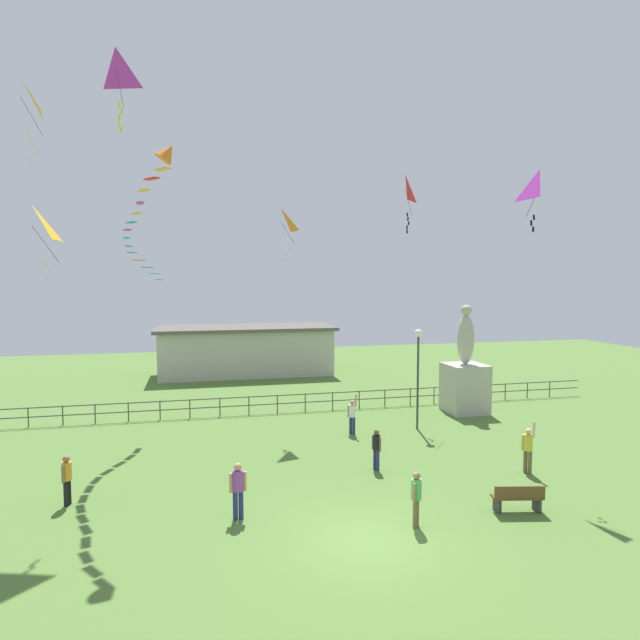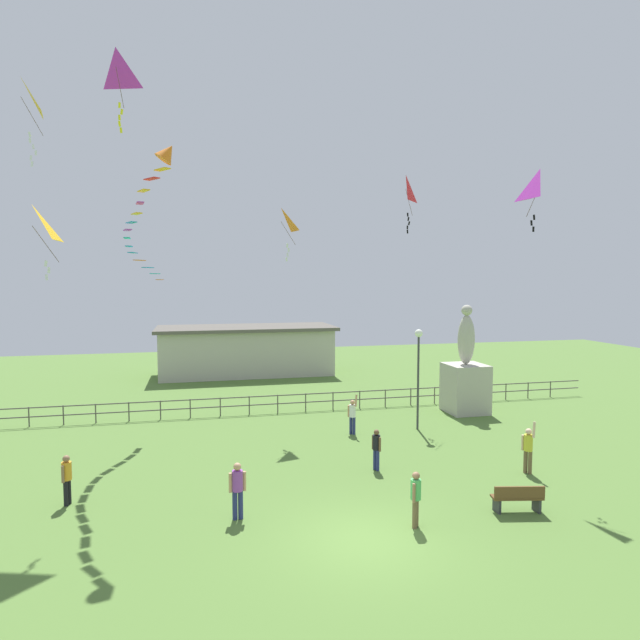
# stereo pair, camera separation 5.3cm
# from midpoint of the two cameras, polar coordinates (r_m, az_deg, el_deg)

# --- Properties ---
(ground_plane) EXTENTS (80.00, 80.00, 0.00)m
(ground_plane) POSITION_cam_midpoint_polar(r_m,az_deg,el_deg) (15.24, 4.82, -22.66)
(ground_plane) COLOR #517533
(statue_monument) EXTENTS (1.99, 1.99, 5.65)m
(statue_monument) POSITION_cam_midpoint_polar(r_m,az_deg,el_deg) (28.77, 15.36, -6.27)
(statue_monument) COLOR #B2AD9E
(statue_monument) RESTS_ON ground_plane
(lamppost) EXTENTS (0.36, 0.36, 4.67)m
(lamppost) POSITION_cam_midpoint_polar(r_m,az_deg,el_deg) (24.75, 10.52, -3.99)
(lamppost) COLOR #38383D
(lamppost) RESTS_ON ground_plane
(park_bench) EXTENTS (1.55, 0.70, 0.85)m
(park_bench) POSITION_cam_midpoint_polar(r_m,az_deg,el_deg) (17.53, 20.56, -17.54)
(park_bench) COLOR brown
(park_bench) RESTS_ON ground_plane
(person_0) EXTENTS (0.33, 0.48, 1.92)m
(person_0) POSITION_cam_midpoint_polar(r_m,az_deg,el_deg) (20.75, 21.53, -12.65)
(person_0) COLOR brown
(person_0) RESTS_ON ground_plane
(person_1) EXTENTS (0.39, 0.43, 1.84)m
(person_1) POSITION_cam_midpoint_polar(r_m,az_deg,el_deg) (24.04, 3.45, -10.13)
(person_1) COLOR navy
(person_1) RESTS_ON ground_plane
(person_2) EXTENTS (0.29, 0.45, 1.56)m
(person_2) POSITION_cam_midpoint_polar(r_m,az_deg,el_deg) (18.56, -25.80, -15.02)
(person_2) COLOR black
(person_2) RESTS_ON ground_plane
(person_3) EXTENTS (0.33, 0.40, 1.58)m
(person_3) POSITION_cam_midpoint_polar(r_m,az_deg,el_deg) (15.72, 10.27, -18.17)
(person_3) COLOR brown
(person_3) RESTS_ON ground_plane
(person_4) EXTENTS (0.50, 0.31, 1.67)m
(person_4) POSITION_cam_midpoint_polar(r_m,az_deg,el_deg) (16.10, -8.97, -17.42)
(person_4) COLOR navy
(person_4) RESTS_ON ground_plane
(person_5) EXTENTS (0.28, 0.43, 1.51)m
(person_5) POSITION_cam_midpoint_polar(r_m,az_deg,el_deg) (19.79, 6.05, -13.49)
(person_5) COLOR navy
(person_5) RESTS_ON ground_plane
(kite_0) EXTENTS (0.87, 1.07, 2.27)m
(kite_0) POSITION_cam_midpoint_polar(r_m,az_deg,el_deg) (21.72, 22.58, 13.12)
(kite_0) COLOR #B22DB2
(kite_1) EXTENTS (1.19, 0.99, 2.85)m
(kite_1) POSITION_cam_midpoint_polar(r_m,az_deg,el_deg) (21.90, -21.29, 24.00)
(kite_1) COLOR #B22DB2
(kite_2) EXTENTS (1.17, 1.03, 2.34)m
(kite_2) POSITION_cam_midpoint_polar(r_m,az_deg,el_deg) (19.58, -28.74, 8.81)
(kite_2) COLOR yellow
(kite_3) EXTENTS (1.18, 0.90, 2.44)m
(kite_3) POSITION_cam_midpoint_polar(r_m,az_deg,el_deg) (25.59, -4.30, 10.41)
(kite_3) COLOR orange
(kite_4) EXTENTS (1.03, 1.07, 3.06)m
(kite_4) POSITION_cam_midpoint_polar(r_m,az_deg,el_deg) (28.81, 9.17, 13.70)
(kite_4) COLOR red
(kite_5) EXTENTS (1.16, 1.12, 3.28)m
(kite_5) POSITION_cam_midpoint_polar(r_m,az_deg,el_deg) (24.54, -29.70, 20.06)
(kite_5) COLOR yellow
(streamer_kite) EXTENTS (2.37, 8.68, 4.47)m
(streamer_kite) POSITION_cam_midpoint_polar(r_m,az_deg,el_deg) (19.28, -17.00, 14.70)
(streamer_kite) COLOR orange
(waterfront_railing) EXTENTS (36.02, 0.06, 0.95)m
(waterfront_railing) POSITION_cam_midpoint_polar(r_m,az_deg,el_deg) (27.91, -4.84, -8.73)
(waterfront_railing) COLOR #4C4742
(waterfront_railing) RESTS_ON ground_plane
(pavilion_building) EXTENTS (12.91, 5.41, 3.54)m
(pavilion_building) POSITION_cam_midpoint_polar(r_m,az_deg,el_deg) (39.39, -8.08, -3.22)
(pavilion_building) COLOR #B7B2A3
(pavilion_building) RESTS_ON ground_plane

